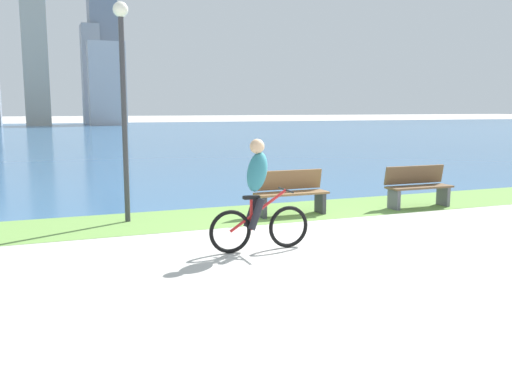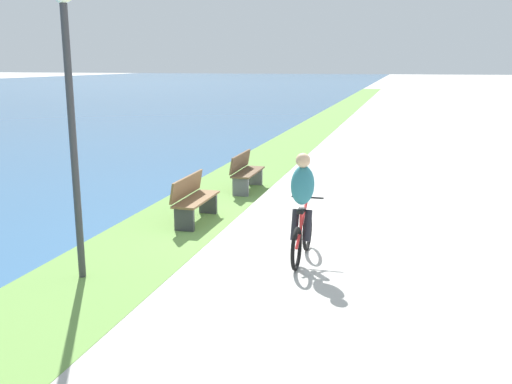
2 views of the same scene
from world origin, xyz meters
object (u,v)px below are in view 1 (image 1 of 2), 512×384
(cyclist_lead, at_px, (258,196))
(bench_far_along_path, at_px, (290,193))
(bench_near_path, at_px, (418,187))
(lamppost_tall, at_px, (123,81))

(cyclist_lead, xyz_separation_m, bench_far_along_path, (1.67, 2.42, -0.39))
(cyclist_lead, distance_m, bench_near_path, 5.14)
(cyclist_lead, xyz_separation_m, lamppost_tall, (-1.51, 2.93, 1.80))
(lamppost_tall, bearing_deg, bench_far_along_path, -9.07)
(lamppost_tall, bearing_deg, cyclist_lead, -62.70)
(cyclist_lead, relative_size, bench_near_path, 1.13)
(bench_near_path, relative_size, bench_far_along_path, 1.00)
(bench_near_path, height_order, bench_far_along_path, same)
(bench_near_path, xyz_separation_m, bench_far_along_path, (-2.96, 0.21, 0.00))
(bench_far_along_path, xyz_separation_m, lamppost_tall, (-3.18, 0.51, 2.19))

